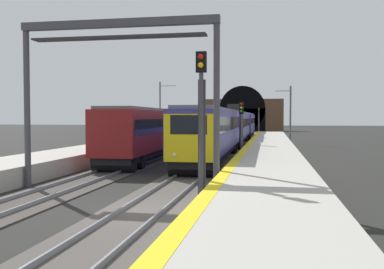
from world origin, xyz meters
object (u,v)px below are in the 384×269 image
at_px(train_adjacent_platform, 198,125).
at_px(railway_signal_far, 259,117).
at_px(railway_signal_near, 201,117).
at_px(railway_signal_mid, 241,123).
at_px(catenary_mast_near, 160,110).
at_px(overhead_signal_gantry, 118,61).
at_px(train_main_approaching, 234,126).
at_px(catenary_mast_far, 290,114).

distance_m(train_adjacent_platform, railway_signal_far, 36.05).
xyz_separation_m(train_adjacent_platform, railway_signal_near, (-39.17, -6.78, 1.04)).
distance_m(railway_signal_mid, catenary_mast_near, 27.34).
xyz_separation_m(train_adjacent_platform, railway_signal_mid, (-17.68, -6.78, 0.56)).
bearing_deg(overhead_signal_gantry, railway_signal_mid, -13.05).
bearing_deg(train_adjacent_platform, catenary_mast_near, 45.30).
distance_m(railway_signal_mid, railway_signal_far, 53.07).
bearing_deg(train_adjacent_platform, train_main_approaching, -126.53).
bearing_deg(catenary_mast_far, railway_signal_far, 7.44).
relative_size(railway_signal_mid, catenary_mast_far, 0.65).
relative_size(train_adjacent_platform, railway_signal_near, 11.22).
bearing_deg(train_adjacent_platform, railway_signal_far, -12.21).
height_order(railway_signal_mid, catenary_mast_near, catenary_mast_near).
bearing_deg(train_adjacent_platform, railway_signal_near, -171.56).
height_order(railway_signal_mid, overhead_signal_gantry, overhead_signal_gantry).
distance_m(railway_signal_far, catenary_mast_far, 36.77).
relative_size(train_main_approaching, railway_signal_mid, 12.86).
relative_size(train_adjacent_platform, railway_signal_far, 11.83).
relative_size(railway_signal_near, catenary_mast_far, 0.80).
bearing_deg(railway_signal_near, train_main_approaching, -177.13).
bearing_deg(railway_signal_mid, railway_signal_far, -180.00).
height_order(train_adjacent_platform, overhead_signal_gantry, overhead_signal_gantry).
relative_size(train_main_approaching, catenary_mast_near, 7.02).
bearing_deg(catenary_mast_far, train_main_approaching, 110.51).
bearing_deg(railway_signal_near, railway_signal_mid, -180.00).
relative_size(train_main_approaching, railway_signal_far, 11.02).
height_order(train_adjacent_platform, railway_signal_near, railway_signal_near).
height_order(train_main_approaching, catenary_mast_far, catenary_mast_far).
distance_m(railway_signal_near, overhead_signal_gantry, 5.80).
xyz_separation_m(railway_signal_far, overhead_signal_gantry, (-71.54, 4.28, 2.54)).
bearing_deg(overhead_signal_gantry, catenary_mast_far, -14.45).
xyz_separation_m(catenary_mast_near, catenary_mast_far, (-7.23, -18.07, -0.70)).
bearing_deg(railway_signal_mid, catenary_mast_far, 164.02).
bearing_deg(train_adjacent_platform, overhead_signal_gantry, -177.42).
xyz_separation_m(train_main_approaching, catenary_mast_far, (2.45, -6.54, 1.37)).
height_order(train_adjacent_platform, catenary_mast_far, catenary_mast_far).
bearing_deg(overhead_signal_gantry, railway_signal_far, -3.42).
distance_m(overhead_signal_gantry, catenary_mast_near, 43.29).
xyz_separation_m(railway_signal_mid, railway_signal_far, (53.07, 0.00, 0.43)).
relative_size(railway_signal_near, railway_signal_far, 1.05).
height_order(train_adjacent_platform, catenary_mast_near, catenary_mast_near).
distance_m(train_adjacent_platform, catenary_mast_far, 11.67).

